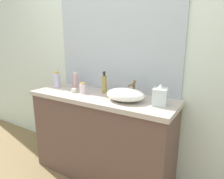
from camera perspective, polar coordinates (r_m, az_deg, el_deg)
name	(u,v)px	position (r m, az deg, el deg)	size (l,w,h in m)	color
bathroom_wall_rear	(119,51)	(2.04, 2.03, 11.49)	(6.00, 0.06, 2.60)	silver
vanity_counter	(101,136)	(2.03, -3.31, -13.74)	(1.49, 0.52, 0.88)	brown
wall_mirror_panel	(114,34)	(2.03, 0.66, 16.23)	(1.41, 0.01, 1.17)	#B2BCC6
sink_basin	(125,95)	(1.68, 4.03, -1.52)	(0.35, 0.28, 0.11)	white
faucet	(133,87)	(1.81, 6.30, 0.80)	(0.03, 0.14, 0.16)	brown
soap_dispenser	(104,84)	(1.94, -2.31, 1.79)	(0.05, 0.05, 0.22)	#A38E47
lotion_bottle	(57,80)	(2.26, -16.07, 2.70)	(0.07, 0.07, 0.19)	silver
perfume_bottle	(75,81)	(2.20, -10.84, 2.56)	(0.06, 0.06, 0.18)	#D2A0A3
spray_can	(83,88)	(1.96, -8.66, 0.38)	(0.07, 0.07, 0.11)	white
tissue_box	(160,96)	(1.60, 14.10, -1.91)	(0.13, 0.13, 0.18)	silver
candle_jar	(74,90)	(2.02, -11.24, -0.26)	(0.05, 0.05, 0.04)	silver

